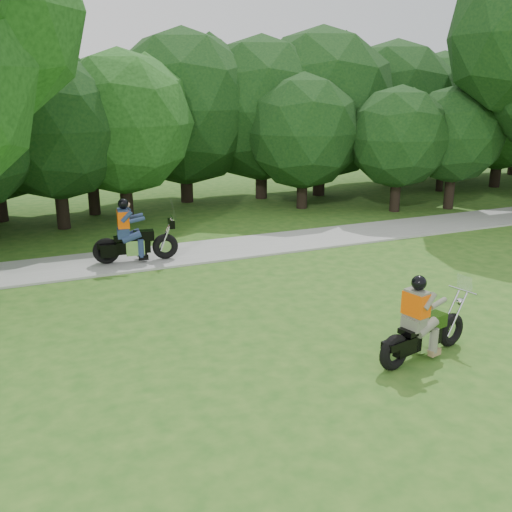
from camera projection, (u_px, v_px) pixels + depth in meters
ground at (502, 340)px, 10.86m from camera, size 100.00×100.00×0.00m
walkway at (303, 240)px, 17.88m from camera, size 60.00×2.20×0.06m
tree_line at (224, 113)px, 22.74m from camera, size 38.91×12.06×7.60m
chopper_motorcycle at (421, 328)px, 9.94m from camera, size 2.20×0.86×1.59m
touring_motorcycle at (130, 239)px, 15.35m from camera, size 2.30×0.84×1.75m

